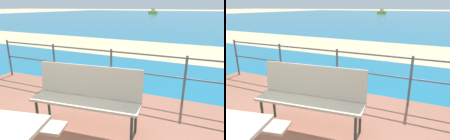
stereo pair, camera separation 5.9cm
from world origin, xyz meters
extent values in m
cube|color=#196B8E|center=(0.00, 40.00, 0.01)|extent=(90.00, 90.00, 0.01)
cube|color=tan|center=(0.00, 7.52, 0.01)|extent=(54.10, 5.76, 0.01)
cube|color=#BCAD93|center=(-0.45, 0.13, 0.52)|extent=(1.56, 0.56, 0.04)
cube|color=#BCAD93|center=(0.19, 0.97, 0.53)|extent=(1.66, 0.56, 0.04)
cube|color=#BCAD93|center=(0.17, 1.15, 0.79)|extent=(1.63, 0.24, 0.48)
cylinder|color=#2D3833|center=(-0.53, 0.74, 0.29)|extent=(0.04, 0.04, 0.47)
cylinder|color=#2D3833|center=(-0.56, 1.04, 0.29)|extent=(0.04, 0.04, 0.47)
cylinder|color=#2D3833|center=(0.93, 0.89, 0.29)|extent=(0.04, 0.04, 0.47)
cylinder|color=#2D3833|center=(0.90, 1.19, 0.29)|extent=(0.04, 0.04, 0.47)
cylinder|color=#4C5156|center=(-2.95, 2.39, 0.54)|extent=(0.04, 0.04, 0.96)
cylinder|color=#4C5156|center=(-1.48, 2.39, 0.54)|extent=(0.04, 0.04, 0.96)
cylinder|color=#4C5156|center=(0.00, 2.39, 0.54)|extent=(0.04, 0.04, 0.96)
cylinder|color=#4C5156|center=(1.48, 2.39, 0.54)|extent=(0.04, 0.04, 0.96)
cylinder|color=#4C5156|center=(0.00, 2.39, 0.97)|extent=(5.90, 0.03, 0.03)
cylinder|color=#4C5156|center=(0.00, 2.39, 0.59)|extent=(5.90, 0.03, 0.03)
cube|color=yellow|center=(-9.34, 50.86, 0.34)|extent=(2.74, 3.29, 0.67)
cube|color=silver|center=(-9.21, 50.66, 1.03)|extent=(1.03, 1.09, 0.71)
cone|color=yellow|center=(-10.40, 52.40, 0.34)|extent=(0.78, 0.75, 0.60)
camera|label=1|loc=(1.58, -1.31, 1.86)|focal=32.11mm
camera|label=2|loc=(1.64, -1.29, 1.86)|focal=32.11mm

